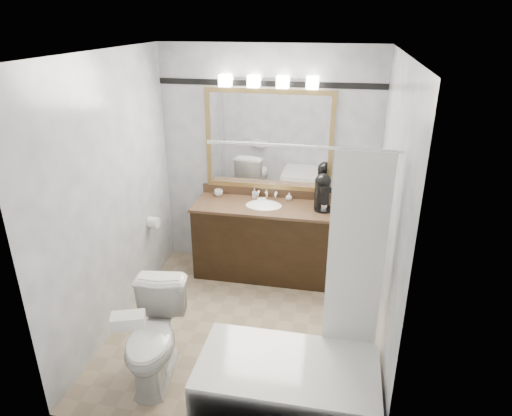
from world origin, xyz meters
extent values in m
cube|color=tan|center=(0.00, 0.00, -0.01)|extent=(2.40, 2.60, 0.01)
cube|color=white|center=(0.00, 0.00, 2.50)|extent=(2.40, 2.60, 0.01)
cube|color=silver|center=(0.00, 1.30, 1.25)|extent=(2.40, 0.01, 2.50)
cube|color=silver|center=(0.00, -1.30, 1.25)|extent=(2.40, 0.01, 2.50)
cube|color=silver|center=(-1.20, 0.00, 1.25)|extent=(0.01, 2.60, 2.50)
cube|color=silver|center=(1.20, 0.00, 1.25)|extent=(0.01, 2.60, 2.50)
cube|color=black|center=(0.00, 1.01, 0.41)|extent=(1.50, 0.55, 0.82)
cube|color=brown|center=(0.00, 1.01, 0.83)|extent=(1.53, 0.58, 0.03)
cube|color=brown|center=(0.00, 1.29, 0.90)|extent=(1.53, 0.03, 0.10)
ellipsoid|color=white|center=(0.00, 1.01, 0.82)|extent=(0.44, 0.34, 0.14)
cube|color=#A8864B|center=(0.00, 1.28, 2.02)|extent=(1.40, 0.04, 0.05)
cube|color=#A8864B|center=(0.00, 1.28, 0.97)|extent=(1.40, 0.04, 0.05)
cube|color=#A8864B|center=(-0.68, 1.28, 1.50)|extent=(0.05, 0.04, 1.00)
cube|color=#A8864B|center=(0.68, 1.28, 1.50)|extent=(0.05, 0.04, 1.00)
cube|color=white|center=(0.00, 1.29, 1.50)|extent=(1.30, 0.01, 1.00)
cube|color=silver|center=(0.00, 1.27, 2.15)|extent=(0.90, 0.05, 0.03)
cube|color=white|center=(-0.45, 1.22, 2.13)|extent=(0.12, 0.12, 0.12)
cube|color=white|center=(-0.15, 1.22, 2.13)|extent=(0.12, 0.12, 0.12)
cube|color=white|center=(0.15, 1.22, 2.13)|extent=(0.12, 0.12, 0.12)
cube|color=white|center=(0.45, 1.22, 2.13)|extent=(0.12, 0.12, 0.12)
cube|color=black|center=(0.00, 1.29, 2.10)|extent=(2.40, 0.01, 0.06)
cube|color=white|center=(0.53, -0.92, 0.23)|extent=(1.30, 0.72, 0.45)
cylinder|color=silver|center=(0.53, -0.54, 1.95)|extent=(1.30, 0.02, 0.02)
cube|color=white|center=(0.95, -0.55, 1.18)|extent=(0.40, 0.04, 1.55)
cylinder|color=white|center=(-1.14, 0.66, 0.70)|extent=(0.11, 0.12, 0.12)
imported|color=white|center=(-0.56, -0.75, 0.39)|extent=(0.53, 0.81, 0.77)
cube|color=white|center=(-0.56, -1.12, 0.82)|extent=(0.26, 0.19, 0.09)
cylinder|color=black|center=(0.64, 1.01, 0.86)|extent=(0.20, 0.20, 0.02)
cylinder|color=black|center=(0.62, 1.07, 1.00)|extent=(0.16, 0.16, 0.29)
sphere|color=black|center=(0.62, 1.07, 1.15)|extent=(0.17, 0.17, 0.17)
cube|color=black|center=(0.65, 0.98, 1.10)|extent=(0.14, 0.14, 0.05)
cylinder|color=silver|center=(0.65, 0.98, 0.89)|extent=(0.07, 0.07, 0.07)
imported|color=white|center=(-0.56, 1.19, 0.89)|extent=(0.13, 0.13, 0.07)
imported|color=white|center=(-0.14, 1.21, 0.90)|extent=(0.06, 0.06, 0.11)
imported|color=white|center=(0.25, 1.21, 0.89)|extent=(0.09, 0.09, 0.09)
cube|color=beige|center=(-0.04, 1.13, 0.86)|extent=(0.11, 0.09, 0.03)
camera|label=1|loc=(0.80, -3.48, 2.76)|focal=32.00mm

